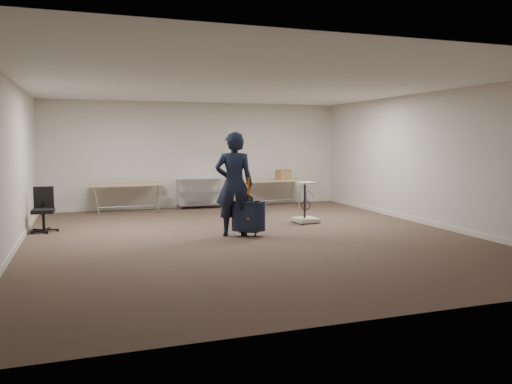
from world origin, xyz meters
name	(u,v)px	position (x,y,z in m)	size (l,w,h in m)	color
ground	(250,237)	(0.00, 0.00, 0.00)	(9.00, 9.00, 0.00)	#49382C
room_shell	(230,223)	(0.00, 1.38, 0.05)	(8.00, 9.00, 9.00)	beige
folding_table_left	(128,186)	(-1.90, 3.95, 0.68)	(1.80, 0.75, 0.73)	tan
folding_table_right	(271,181)	(1.90, 3.95, 0.68)	(1.80, 0.75, 0.73)	tan
wire_shelf	(201,192)	(0.00, 4.20, 0.44)	(1.22, 0.47, 0.80)	silver
person	(234,184)	(-0.24, 0.20, 0.98)	(0.71, 0.47, 1.96)	black
suitcase	(248,216)	(0.00, 0.07, 0.38)	(0.46, 0.37, 1.11)	#161D31
office_chair	(44,218)	(-3.69, 1.81, 0.27)	(0.54, 0.54, 0.88)	black
equipment_cart	(306,212)	(1.67, 1.16, 0.23)	(0.53, 0.53, 0.89)	beige
cardboard_box	(283,174)	(2.23, 3.87, 0.87)	(0.36, 0.27, 0.27)	#A1784B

